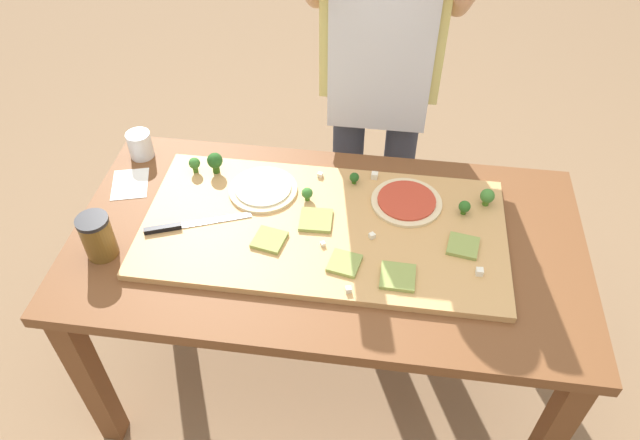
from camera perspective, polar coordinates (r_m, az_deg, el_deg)
ground_plane at (r=2.39m, az=0.53°, el=-13.99°), size 8.00×8.00×0.00m
prep_table at (r=1.87m, az=0.65°, el=-3.70°), size 1.54×0.82×0.74m
cutting_board at (r=1.81m, az=0.33°, el=-0.74°), size 1.09×0.54×0.02m
chefs_knife at (r=1.84m, az=-12.93°, el=-0.54°), size 0.31×0.13×0.02m
pizza_whole_tomato_red at (r=1.88m, az=8.23°, el=1.75°), size 0.22×0.22×0.02m
pizza_whole_cheese_artichoke at (r=1.92m, az=-5.44°, el=2.97°), size 0.22×0.22×0.02m
pizza_slice_near_right at (r=1.67m, az=7.41°, el=-5.36°), size 0.10×0.10×0.01m
pizza_slice_far_right at (r=1.69m, az=2.34°, el=-4.14°), size 0.10×0.10×0.01m
pizza_slice_far_left at (r=1.78m, az=13.46°, el=-2.42°), size 0.10×0.10×0.01m
pizza_slice_near_left at (r=1.81m, az=-0.39°, el=-0.00°), size 0.10×0.10×0.01m
pizza_slice_center at (r=1.76m, az=-4.85°, el=-1.89°), size 0.10×0.10×0.01m
broccoli_floret_front_left at (r=1.91m, az=15.63°, el=2.18°), size 0.04×0.04×0.06m
broccoli_floret_center_right at (r=1.99m, az=-9.96°, el=5.52°), size 0.05×0.05×0.07m
broccoli_floret_center_left at (r=1.93m, az=3.29°, el=4.04°), size 0.03×0.03×0.04m
broccoli_floret_front_mid at (r=2.01m, az=-11.85°, el=5.26°), size 0.04×0.04×0.05m
broccoli_floret_front_right at (r=1.87m, az=13.59°, el=1.22°), size 0.04×0.04×0.05m
broccoli_floret_back_left at (r=1.87m, az=-1.23°, el=2.55°), size 0.04×0.04×0.05m
cheese_crumble_a at (r=1.96m, az=5.22°, el=4.23°), size 0.02×0.02×0.02m
cheese_crumble_b at (r=1.96m, az=0.02°, el=4.32°), size 0.02×0.02×0.01m
cheese_crumble_c at (r=1.77m, az=4.97°, el=-1.50°), size 0.02×0.02×0.02m
cheese_crumble_d at (r=1.74m, az=0.27°, el=-2.30°), size 0.02×0.02×0.01m
cheese_crumble_e at (r=1.72m, az=14.93°, el=-4.78°), size 0.02×0.02×0.02m
cheese_crumble_f at (r=1.63m, az=2.71°, el=-6.63°), size 0.02×0.02×0.02m
flour_cup at (r=2.15m, az=-16.71°, el=6.76°), size 0.08×0.08×0.09m
sauce_jar at (r=1.82m, az=-20.40°, el=-1.48°), size 0.09×0.09×0.14m
recipe_note at (r=2.07m, az=-17.62°, el=3.30°), size 0.15×0.18×0.00m
cook_center at (r=2.11m, az=5.83°, el=14.80°), size 0.54×0.39×1.67m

